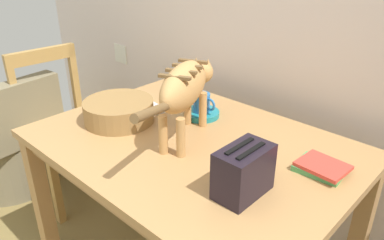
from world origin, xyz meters
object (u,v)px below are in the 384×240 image
(cat, at_px, (186,87))
(wicker_armchair, at_px, (11,148))
(dining_table, at_px, (192,159))
(magazine, at_px, (138,107))
(coffee_mug, at_px, (202,103))
(wicker_basket, at_px, (119,111))
(book_stack, at_px, (321,167))
(wooden_chair_near, at_px, (63,130))
(saucer_bowl, at_px, (201,114))
(toaster, at_px, (244,172))

(cat, bearing_deg, wicker_armchair, 167.25)
(dining_table, height_order, magazine, magazine)
(dining_table, relative_size, coffee_mug, 10.74)
(coffee_mug, height_order, magazine, coffee_mug)
(magazine, relative_size, wicker_basket, 0.87)
(cat, relative_size, magazine, 2.37)
(book_stack, relative_size, wooden_chair_near, 0.20)
(dining_table, distance_m, coffee_mug, 0.30)
(cat, xyz_separation_m, coffee_mug, (-0.09, 0.20, -0.16))
(wicker_basket, xyz_separation_m, wicker_armchair, (-1.04, -0.17, -0.54))
(saucer_bowl, distance_m, magazine, 0.34)
(dining_table, height_order, book_stack, book_stack)
(coffee_mug, distance_m, book_stack, 0.64)
(book_stack, bearing_deg, dining_table, -162.50)
(saucer_bowl, relative_size, wicker_basket, 0.53)
(magazine, xyz_separation_m, book_stack, (0.95, 0.08, 0.01))
(saucer_bowl, bearing_deg, toaster, -35.39)
(toaster, bearing_deg, coffee_mug, 144.41)
(toaster, bearing_deg, saucer_bowl, 144.61)
(toaster, bearing_deg, wooden_chair_near, 176.32)
(cat, xyz_separation_m, wooden_chair_near, (-1.00, -0.07, -0.52))
(wooden_chair_near, relative_size, wicker_armchair, 1.22)
(saucer_bowl, xyz_separation_m, magazine, (-0.31, -0.14, -0.01))
(dining_table, distance_m, wooden_chair_near, 1.07)
(coffee_mug, relative_size, wooden_chair_near, 0.13)
(book_stack, bearing_deg, toaster, -113.61)
(dining_table, relative_size, wooden_chair_near, 1.41)
(magazine, height_order, book_stack, book_stack)
(coffee_mug, bearing_deg, saucer_bowl, 180.00)
(magazine, bearing_deg, wicker_armchair, -151.87)
(wicker_basket, height_order, wicker_armchair, wicker_basket)
(dining_table, bearing_deg, wicker_armchair, -169.59)
(magazine, bearing_deg, coffee_mug, 33.55)
(dining_table, xyz_separation_m, magazine, (-0.45, 0.07, 0.09))
(cat, height_order, wooden_chair_near, cat)
(dining_table, height_order, wooden_chair_near, wooden_chair_near)
(saucer_bowl, bearing_deg, magazine, -155.35)
(toaster, xyz_separation_m, wicker_armchair, (-1.79, -0.11, -0.57))
(coffee_mug, xyz_separation_m, wicker_armchair, (-1.29, -0.48, -0.56))
(coffee_mug, height_order, wicker_basket, coffee_mug)
(dining_table, height_order, toaster, toaster)
(saucer_bowl, distance_m, coffee_mug, 0.06)
(saucer_bowl, distance_m, toaster, 0.63)
(cat, height_order, wicker_armchair, cat)
(magazine, xyz_separation_m, toaster, (0.82, -0.22, 0.08))
(wicker_basket, distance_m, wooden_chair_near, 0.75)
(magazine, distance_m, wicker_armchair, 1.14)
(book_stack, xyz_separation_m, wicker_armchair, (-1.92, -0.42, -0.50))
(coffee_mug, bearing_deg, wicker_armchair, -159.69)
(dining_table, bearing_deg, saucer_bowl, 122.93)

